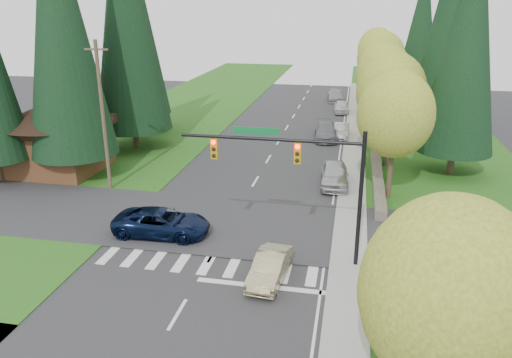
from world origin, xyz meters
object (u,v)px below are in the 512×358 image
(parked_car_d, at_px, (341,107))
(parked_car_e, at_px, (336,96))
(sedan_champagne, at_px, (270,267))
(parked_car_c, at_px, (341,131))
(suv_navy, at_px, (162,223))
(parked_car_a, at_px, (334,175))
(parked_car_b, at_px, (326,131))

(parked_car_d, bearing_deg, parked_car_e, 94.20)
(sedan_champagne, xyz_separation_m, parked_car_d, (1.92, 37.99, 0.04))
(parked_car_c, height_order, parked_car_d, parked_car_d)
(sedan_champagne, bearing_deg, parked_car_c, 90.17)
(suv_navy, relative_size, parked_car_d, 1.32)
(parked_car_a, height_order, parked_car_b, parked_car_a)
(parked_car_c, xyz_separation_m, parked_car_e, (-1.40, 18.42, 0.04))
(suv_navy, distance_m, parked_car_c, 24.84)
(parked_car_d, relative_size, parked_car_e, 0.84)
(parked_car_d, bearing_deg, suv_navy, -107.87)
(sedan_champagne, xyz_separation_m, parked_car_e, (0.91, 45.09, 0.05))
(sedan_champagne, distance_m, parked_car_e, 45.10)
(suv_navy, bearing_deg, sedan_champagne, -119.54)
(parked_car_c, bearing_deg, parked_car_e, 95.31)
(sedan_champagne, height_order, parked_car_c, parked_car_c)
(sedan_champagne, xyz_separation_m, suv_navy, (-6.64, 3.50, 0.09))
(suv_navy, distance_m, parked_car_d, 35.53)
(parked_car_c, bearing_deg, parked_car_a, -89.04)
(parked_car_d, distance_m, parked_car_e, 7.18)
(suv_navy, bearing_deg, parked_car_d, -15.66)
(parked_car_a, distance_m, parked_car_b, 12.56)
(suv_navy, xyz_separation_m, parked_car_d, (8.56, 34.48, -0.05))
(parked_car_a, bearing_deg, parked_car_b, 93.15)
(parked_car_d, bearing_deg, parked_car_a, -93.03)
(parked_car_e, bearing_deg, sedan_champagne, -96.78)
(sedan_champagne, bearing_deg, parked_car_b, 93.10)
(parked_car_c, distance_m, parked_car_d, 11.32)
(suv_navy, xyz_separation_m, parked_car_e, (7.55, 41.59, -0.04))
(parked_car_a, bearing_deg, parked_car_e, 89.27)
(parked_car_c, bearing_deg, parked_car_b, -146.88)
(parked_car_a, distance_m, parked_car_c, 13.36)
(parked_car_a, relative_size, parked_car_d, 1.18)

